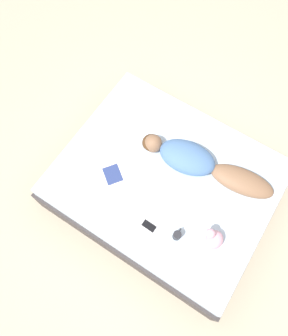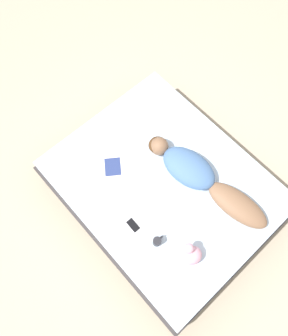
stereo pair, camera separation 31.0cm
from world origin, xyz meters
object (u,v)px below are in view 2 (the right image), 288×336
at_px(open_magazine, 101,168).
at_px(person, 200,177).
at_px(cell_phone, 133,225).
at_px(coffee_mug, 157,241).

bearing_deg(open_magazine, person, -13.67).
distance_m(open_magazine, cell_phone, 0.64).
relative_size(person, coffee_mug, 12.15).
bearing_deg(coffee_mug, cell_phone, 102.45).
height_order(person, coffee_mug, person).
distance_m(person, coffee_mug, 0.71).
bearing_deg(person, cell_phone, 164.97).
relative_size(coffee_mug, cell_phone, 0.70).
bearing_deg(cell_phone, person, -5.53).
xyz_separation_m(person, open_magazine, (-0.61, 0.72, -0.08)).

